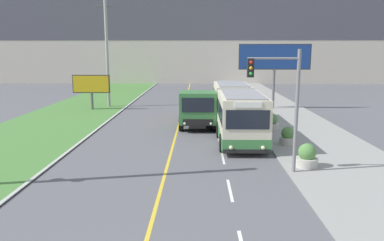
{
  "coord_description": "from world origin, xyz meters",
  "views": [
    {
      "loc": [
        1.52,
        -6.26,
        5.44
      ],
      "look_at": [
        1.1,
        15.25,
        1.4
      ],
      "focal_mm": 35.0,
      "sensor_mm": 36.0,
      "label": 1
    }
  ],
  "objects": [
    {
      "name": "planter_round_second",
      "position": [
        6.63,
        14.87,
        0.54
      ],
      "size": [
        0.92,
        0.92,
        1.05
      ],
      "color": "#B7B2A8",
      "rests_on": "sidewalk_right"
    },
    {
      "name": "dump_truck",
      "position": [
        1.43,
        19.96,
        1.33
      ],
      "size": [
        2.58,
        6.66,
        2.66
      ],
      "color": "black",
      "rests_on": "ground_plane"
    },
    {
      "name": "billboard_large",
      "position": [
        8.46,
        28.76,
        4.68
      ],
      "size": [
        6.62,
        0.24,
        6.03
      ],
      "color": "#59595B",
      "rests_on": "ground_plane"
    },
    {
      "name": "billboard_small",
      "position": [
        -8.46,
        28.05,
        2.29
      ],
      "size": [
        3.43,
        0.24,
        3.23
      ],
      "color": "#59595B",
      "rests_on": "ground_plane"
    },
    {
      "name": "apartment_block_background",
      "position": [
        0.0,
        59.85,
        10.12
      ],
      "size": [
        80.0,
        8.04,
        20.23
      ],
      "color": "beige",
      "rests_on": "ground_plane"
    },
    {
      "name": "planter_round_far",
      "position": [
        6.48,
        23.23,
        0.56
      ],
      "size": [
        0.92,
        0.92,
        1.09
      ],
      "color": "#B7B2A8",
      "rests_on": "sidewalk_right"
    },
    {
      "name": "traffic_light_mast",
      "position": [
        5.1,
        9.92,
        3.52
      ],
      "size": [
        2.28,
        0.32,
        5.5
      ],
      "color": "slate",
      "rests_on": "ground_plane"
    },
    {
      "name": "city_bus",
      "position": [
        3.96,
        18.36,
        1.54
      ],
      "size": [
        2.66,
        12.41,
        3.03
      ],
      "color": "beige",
      "rests_on": "ground_plane"
    },
    {
      "name": "planter_round_near",
      "position": [
        6.56,
        10.69,
        0.56
      ],
      "size": [
        1.03,
        1.03,
        1.11
      ],
      "color": "#B7B2A8",
      "rests_on": "sidewalk_right"
    },
    {
      "name": "utility_pole_far",
      "position": [
        -7.32,
        29.9,
        5.46
      ],
      "size": [
        1.8,
        0.28,
        10.81
      ],
      "color": "#9E9E99",
      "rests_on": "ground_plane"
    },
    {
      "name": "planter_round_third",
      "position": [
        6.5,
        19.05,
        0.57
      ],
      "size": [
        1.01,
        1.01,
        1.13
      ],
      "color": "#B7B2A8",
      "rests_on": "sidewalk_right"
    }
  ]
}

